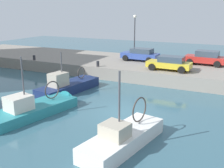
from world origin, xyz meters
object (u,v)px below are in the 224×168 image
fishing_boat_navy (71,89)px  parked_car_yellow (170,63)px  parked_car_blue (140,54)px  parked_car_red (206,58)px  mooring_bollard_mid (98,64)px  fishing_boat_white (127,142)px  fishing_boat_teal (38,112)px  mooring_bollard_north (34,58)px  quay_streetlamp (135,30)px

fishing_boat_navy → parked_car_yellow: size_ratio=1.72×
parked_car_blue → parked_car_red: 6.68m
fishing_boat_navy → mooring_bollard_mid: bearing=0.0°
fishing_boat_white → parked_car_yellow: fishing_boat_white is taller
parked_car_blue → fishing_boat_white: bearing=-162.1°
parked_car_red → mooring_bollard_mid: size_ratio=7.15×
mooring_bollard_mid → parked_car_blue: bearing=-30.3°
mooring_bollard_mid → fishing_boat_navy: bearing=-180.0°
fishing_boat_navy → fishing_boat_teal: bearing=-170.1°
fishing_boat_navy → parked_car_blue: (9.35, -2.71, 1.78)m
fishing_boat_white → mooring_bollard_north: (11.22, 15.82, 1.37)m
fishing_boat_navy → mooring_bollard_north: fishing_boat_navy is taller
fishing_boat_white → parked_car_red: size_ratio=1.62×
parked_car_red → quay_streetlamp: bearing=88.7°
fishing_boat_navy → parked_car_yellow: fishing_boat_navy is taller
quay_streetlamp → parked_car_blue: bearing=-131.9°
fishing_boat_navy → parked_car_yellow: bearing=-47.5°
fishing_boat_teal → fishing_boat_white: size_ratio=1.13×
parked_car_red → mooring_bollard_north: bearing=107.5°
parked_car_blue → quay_streetlamp: quay_streetlamp is taller
fishing_boat_teal → fishing_boat_white: fishing_boat_white is taller
mooring_bollard_mid → mooring_bollard_north: bearing=90.0°
fishing_boat_teal → fishing_boat_navy: fishing_boat_teal is taller
fishing_boat_navy → mooring_bollard_mid: (4.70, 0.00, 1.35)m
parked_car_red → mooring_bollard_mid: (-5.48, 9.34, -0.46)m
fishing_boat_white → quay_streetlamp: 18.50m
mooring_bollard_mid → parked_car_red: bearing=-59.6°
mooring_bollard_mid → quay_streetlamp: quay_streetlamp is taller
mooring_bollard_mid → fishing_boat_white: bearing=-145.1°
fishing_boat_teal → quay_streetlamp: size_ratio=1.49×
parked_car_yellow → mooring_bollard_north: (-1.44, 14.72, -0.40)m
fishing_boat_teal → parked_car_red: size_ratio=1.83×
fishing_boat_teal → mooring_bollard_mid: (9.93, 0.92, 1.36)m
fishing_boat_teal → parked_car_yellow: size_ratio=1.79×
parked_car_blue → parked_car_yellow: bearing=-128.6°
parked_car_red → mooring_bollard_north: size_ratio=7.15×
parked_car_blue → mooring_bollard_north: size_ratio=7.43×
fishing_boat_navy → mooring_bollard_mid: size_ratio=12.57×
parked_car_yellow → mooring_bollard_north: parked_car_yellow is taller
parked_car_blue → mooring_bollard_north: (-4.64, 10.71, -0.43)m
mooring_bollard_mid → quay_streetlamp: (5.65, -1.59, 2.98)m
fishing_boat_white → parked_car_red: (16.69, -1.51, 1.83)m
fishing_boat_white → parked_car_yellow: size_ratio=1.58×
parked_car_yellow → fishing_boat_navy: bearing=132.5°
fishing_boat_navy → parked_car_blue: size_ratio=1.69×
parked_car_red → parked_car_yellow: (-4.04, 2.62, -0.05)m
quay_streetlamp → fishing_boat_teal: bearing=177.5°
fishing_boat_teal → parked_car_blue: 14.79m
parked_car_red → mooring_bollard_north: 18.19m
mooring_bollard_north → quay_streetlamp: (5.65, -9.59, 2.98)m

